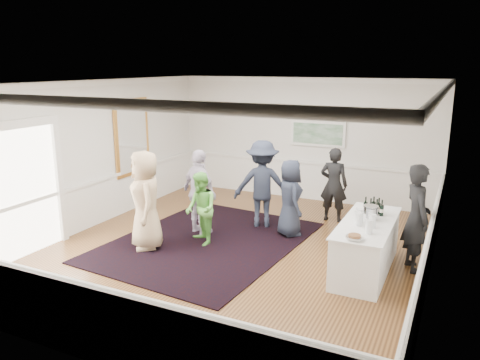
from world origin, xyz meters
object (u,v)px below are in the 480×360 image
at_px(bartender, 417,218).
at_px(guest_dark_a, 262,184).
at_px(guest_navy, 290,198).
at_px(guest_lilac, 200,192).
at_px(serving_table, 366,246).
at_px(guest_tan, 146,200).
at_px(nut_bowl, 354,237).
at_px(ice_bucket, 371,213).
at_px(guest_dark_b, 334,185).
at_px(guest_green, 201,209).

xyz_separation_m(bartender, guest_dark_a, (-3.28, 0.92, 0.02)).
bearing_deg(guest_navy, guest_lilac, 74.43).
bearing_deg(serving_table, guest_tan, -169.33).
relative_size(serving_table, nut_bowl, 8.05).
bearing_deg(guest_tan, ice_bucket, 57.89).
bearing_deg(bartender, serving_table, 95.47).
xyz_separation_m(guest_tan, guest_dark_a, (1.54, 2.13, -0.00)).
height_order(guest_dark_a, nut_bowl, guest_dark_a).
relative_size(guest_tan, guest_navy, 1.20).
xyz_separation_m(guest_dark_a, nut_bowl, (2.51, -2.30, -0.03)).
bearing_deg(guest_dark_b, guest_green, 49.77).
xyz_separation_m(guest_lilac, guest_dark_a, (1.00, 0.99, 0.06)).
distance_m(bartender, guest_dark_b, 2.78).
xyz_separation_m(serving_table, guest_dark_a, (-2.54, 1.36, 0.51)).
relative_size(serving_table, bartender, 1.17).
height_order(guest_green, guest_navy, guest_navy).
bearing_deg(nut_bowl, serving_table, 88.34).
relative_size(guest_dark_a, ice_bucket, 7.43).
distance_m(guest_lilac, guest_navy, 1.89).
bearing_deg(nut_bowl, guest_navy, 131.01).
xyz_separation_m(serving_table, guest_tan, (-4.08, -0.77, 0.52)).
distance_m(serving_table, guest_dark_a, 2.93).
relative_size(guest_tan, nut_bowl, 7.02).
bearing_deg(guest_navy, nut_bowl, -177.48).
relative_size(guest_lilac, guest_dark_a, 0.94).
bearing_deg(guest_green, nut_bowl, 27.21).
bearing_deg(bartender, guest_tan, 78.78).
distance_m(guest_tan, guest_dark_a, 2.63).
bearing_deg(ice_bucket, nut_bowl, -91.99).
height_order(bartender, guest_dark_b, bartender).
height_order(serving_table, guest_dark_b, guest_dark_b).
xyz_separation_m(guest_dark_a, ice_bucket, (2.55, -1.21, 0.05)).
height_order(guest_lilac, nut_bowl, guest_lilac).
relative_size(serving_table, ice_bucket, 8.55).
height_order(serving_table, bartender, bartender).
distance_m(guest_dark_a, guest_dark_b, 1.69).
distance_m(guest_lilac, ice_bucket, 3.56).
bearing_deg(guest_dark_a, ice_bucket, 132.57).
bearing_deg(serving_table, guest_dark_a, 151.74).
relative_size(guest_tan, guest_dark_a, 1.00).
distance_m(guest_lilac, nut_bowl, 3.74).
height_order(guest_lilac, guest_dark_b, guest_lilac).
relative_size(serving_table, guest_dark_a, 1.15).
height_order(guest_dark_a, guest_navy, guest_dark_a).
relative_size(bartender, guest_tan, 0.98).
xyz_separation_m(guest_dark_a, guest_dark_b, (1.32, 1.05, -0.11)).
height_order(bartender, nut_bowl, bartender).
bearing_deg(guest_navy, guest_dark_a, 32.16).
bearing_deg(guest_dark_a, guest_navy, 138.66).
bearing_deg(guest_dark_b, bartender, 132.71).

